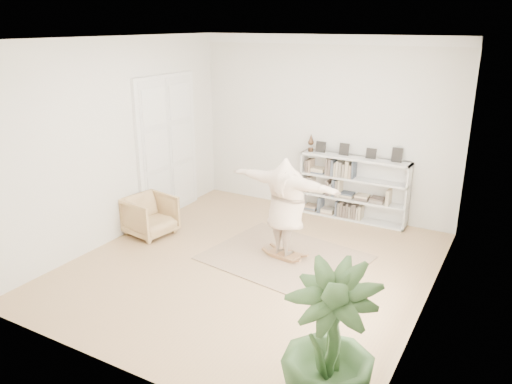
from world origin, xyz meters
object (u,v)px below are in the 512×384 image
bookshelf (353,189)px  person (286,205)px  houseplant (329,345)px  rocker_board (285,254)px  armchair (150,216)px

bookshelf → person: person is taller
houseplant → person: bearing=122.7°
bookshelf → houseplant: size_ratio=1.31×
bookshelf → houseplant: bearing=-73.7°
rocker_board → armchair: bearing=-164.5°
rocker_board → person: person is taller
bookshelf → rocker_board: 2.40m
bookshelf → armchair: (-3.04, -2.63, -0.26)m
houseplant → armchair: bearing=149.7°
houseplant → bookshelf: bearing=106.3°
rocker_board → houseplant: bearing=-48.8°
rocker_board → houseplant: 3.67m
person → houseplant: person is taller
armchair → houseplant: houseplant is taller
armchair → person: bearing=-73.5°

